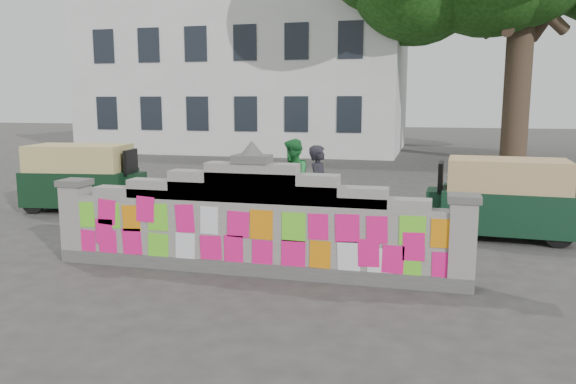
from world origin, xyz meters
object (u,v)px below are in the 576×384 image
(cyclist_rider, at_px, (319,202))
(pedestrian, at_px, (292,181))
(cyclist_bike, at_px, (319,219))
(rickshaw_right, at_px, (502,197))
(rickshaw_left, at_px, (83,176))

(cyclist_rider, bearing_deg, pedestrian, 32.21)
(cyclist_bike, distance_m, rickshaw_right, 3.56)
(rickshaw_left, bearing_deg, cyclist_rider, -24.82)
(rickshaw_left, height_order, rickshaw_right, rickshaw_left)
(rickshaw_left, xyz_separation_m, rickshaw_right, (9.34, -0.43, -0.03))
(cyclist_bike, relative_size, rickshaw_right, 0.63)
(cyclist_bike, bearing_deg, rickshaw_left, 77.84)
(rickshaw_left, bearing_deg, cyclist_bike, -24.82)
(cyclist_bike, relative_size, cyclist_rider, 1.12)
(cyclist_rider, bearing_deg, rickshaw_left, 77.84)
(pedestrian, height_order, rickshaw_right, pedestrian)
(cyclist_rider, relative_size, rickshaw_right, 0.57)
(cyclist_rider, xyz_separation_m, pedestrian, (-0.93, 1.76, 0.12))
(rickshaw_left, bearing_deg, pedestrian, -8.75)
(cyclist_rider, relative_size, pedestrian, 0.87)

